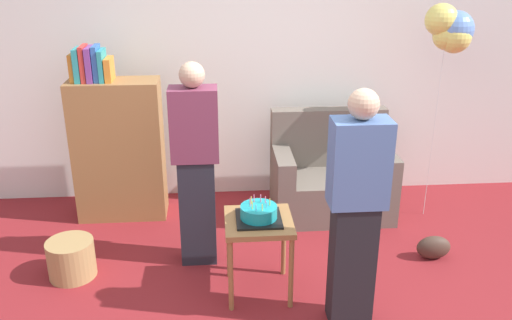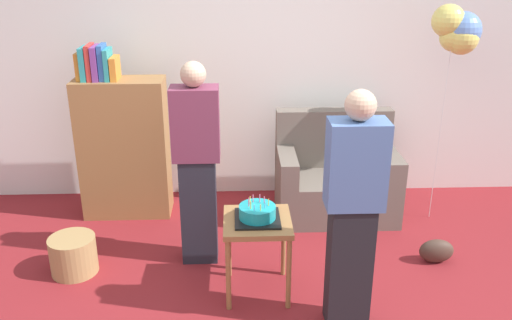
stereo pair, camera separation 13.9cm
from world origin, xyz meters
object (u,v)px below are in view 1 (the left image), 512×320
at_px(side_table, 259,231).
at_px(couch, 331,178).
at_px(person_blowing_candles, 196,165).
at_px(handbag, 433,247).
at_px(wicker_basket, 71,259).
at_px(birthday_cake, 259,213).
at_px(bookshelf, 118,146).
at_px(balloon_bunch, 451,30).
at_px(person_holding_cake, 356,211).

bearing_deg(side_table, couch, 58.08).
xyz_separation_m(person_blowing_candles, handbag, (1.91, -0.13, -0.73)).
bearing_deg(wicker_basket, couch, 23.39).
xyz_separation_m(birthday_cake, person_blowing_candles, (-0.45, 0.47, 0.19)).
bearing_deg(bookshelf, wicker_basket, -103.28).
height_order(bookshelf, person_blowing_candles, person_blowing_candles).
height_order(couch, side_table, couch).
distance_m(wicker_basket, balloon_bunch, 3.64).
bearing_deg(person_blowing_candles, side_table, -48.38).
distance_m(person_holding_cake, handbag, 1.35).
xyz_separation_m(person_holding_cake, handbag, (0.88, 0.72, -0.73)).
bearing_deg(person_holding_cake, side_table, -27.93).
bearing_deg(person_blowing_candles, wicker_basket, -172.04).
bearing_deg(wicker_basket, person_blowing_candles, 9.57).
height_order(side_table, person_blowing_candles, person_blowing_candles).
relative_size(wicker_basket, handbag, 1.29).
distance_m(couch, wicker_basket, 2.42).
relative_size(couch, wicker_basket, 3.06).
height_order(couch, handbag, couch).
distance_m(couch, person_holding_cake, 1.73).
relative_size(person_blowing_candles, person_holding_cake, 1.00).
bearing_deg(side_table, person_blowing_candles, 133.24).
xyz_separation_m(birthday_cake, person_holding_cake, (0.59, -0.38, 0.19)).
bearing_deg(side_table, wicker_basket, 167.77).
distance_m(bookshelf, person_blowing_candles, 1.14).
bearing_deg(side_table, handbag, 13.06).
xyz_separation_m(couch, wicker_basket, (-2.22, -0.96, -0.19)).
height_order(wicker_basket, balloon_bunch, balloon_bunch).
relative_size(couch, person_holding_cake, 0.67).
distance_m(person_blowing_candles, balloon_bunch, 2.46).
bearing_deg(couch, person_holding_cake, -96.98).
xyz_separation_m(side_table, person_blowing_candles, (-0.45, 0.47, 0.33)).
height_order(side_table, wicker_basket, side_table).
height_order(side_table, person_holding_cake, person_holding_cake).
bearing_deg(bookshelf, birthday_cake, -48.49).
height_order(person_blowing_candles, balloon_bunch, balloon_bunch).
height_order(side_table, birthday_cake, birthday_cake).
xyz_separation_m(couch, birthday_cake, (-0.79, -1.27, 0.31)).
bearing_deg(wicker_basket, handbag, 0.60).
bearing_deg(birthday_cake, balloon_bunch, 34.06).
xyz_separation_m(couch, person_blowing_candles, (-1.24, -0.79, 0.49)).
distance_m(side_table, birthday_cake, 0.14).
xyz_separation_m(side_table, balloon_bunch, (1.74, 1.17, 1.22)).
relative_size(bookshelf, person_holding_cake, 0.99).
relative_size(side_table, balloon_bunch, 0.31).
bearing_deg(handbag, couch, 126.02).
height_order(couch, birthday_cake, couch).
xyz_separation_m(side_table, person_holding_cake, (0.59, -0.38, 0.33)).
bearing_deg(balloon_bunch, person_blowing_candles, -162.24).
bearing_deg(birthday_cake, bookshelf, 131.51).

